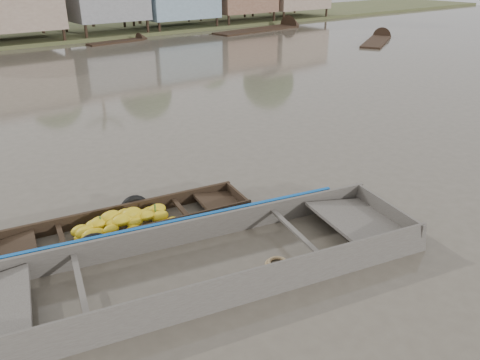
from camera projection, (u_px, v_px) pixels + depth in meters
ground at (256, 238)px, 9.40m from camera, size 120.00×120.00×0.00m
banana_boat at (121, 227)px, 9.53m from camera, size 5.42×2.20×0.76m
viewer_boat at (199, 269)px, 8.33m from camera, size 8.78×4.14×0.68m
distant_boats at (170, 45)px, 32.14m from camera, size 35.69×14.09×0.35m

